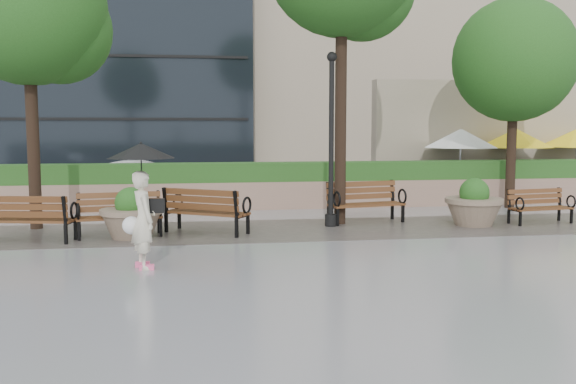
{
  "coord_description": "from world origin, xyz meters",
  "views": [
    {
      "loc": [
        -1.84,
        -11.66,
        2.46
      ],
      "look_at": [
        0.11,
        1.07,
        1.1
      ],
      "focal_mm": 40.0,
      "sensor_mm": 36.0,
      "label": 1
    }
  ],
  "objects": [
    {
      "name": "bench_4",
      "position": [
        6.75,
        2.99,
        0.25
      ],
      "size": [
        1.67,
        0.87,
        0.85
      ],
      "rotation": [
        0.0,
        0.0,
        0.15
      ],
      "color": "#5A311A",
      "rests_on": "ground"
    },
    {
      "name": "bench_2",
      "position": [
        -1.49,
        2.8,
        0.31
      ],
      "size": [
        2.01,
        1.67,
        1.03
      ],
      "rotation": [
        0.0,
        0.0,
        2.57
      ],
      "color": "#5A311A",
      "rests_on": "ground"
    },
    {
      "name": "planter_left",
      "position": [
        -3.12,
        2.43,
        0.44
      ],
      "size": [
        1.33,
        1.33,
        1.12
      ],
      "color": "#7F6B56",
      "rests_on": "ground"
    },
    {
      "name": "lamppost",
      "position": [
        1.5,
        3.34,
        1.84
      ],
      "size": [
        0.28,
        0.28,
        4.16
      ],
      "color": "black",
      "rests_on": "ground"
    },
    {
      "name": "cobble_strip",
      "position": [
        0.0,
        3.0,
        0.01
      ],
      "size": [
        28.0,
        3.2,
        0.01
      ],
      "primitive_type": "cube",
      "color": "#383330",
      "rests_on": "ground"
    },
    {
      "name": "asphalt_street",
      "position": [
        0.0,
        11.0,
        0.0
      ],
      "size": [
        40.0,
        7.0,
        0.0
      ],
      "primitive_type": "cube",
      "color": "black",
      "rests_on": "ground"
    },
    {
      "name": "car_right",
      "position": [
        -3.47,
        10.26,
        0.63
      ],
      "size": [
        3.99,
        2.03,
        1.26
      ],
      "primitive_type": "imported",
      "rotation": [
        0.0,
        0.0,
        1.38
      ],
      "color": "white",
      "rests_on": "ground"
    },
    {
      "name": "planter_right",
      "position": [
        4.98,
        2.95,
        0.46
      ],
      "size": [
        1.39,
        1.39,
        1.17
      ],
      "color": "#7F6B56",
      "rests_on": "ground"
    },
    {
      "name": "pedestrian",
      "position": [
        -2.65,
        -0.57,
        1.3
      ],
      "size": [
        1.16,
        1.16,
        2.14
      ],
      "rotation": [
        0.0,
        0.0,
        1.91
      ],
      "color": "beige",
      "rests_on": "ground"
    },
    {
      "name": "patio_umb_white",
      "position": [
        7.08,
        8.58,
        1.99
      ],
      "size": [
        2.5,
        2.5,
        2.3
      ],
      "color": "black",
      "rests_on": "ground"
    },
    {
      "name": "tree_0",
      "position": [
        -5.3,
        4.13,
        5.0
      ],
      "size": [
        3.64,
        3.58,
        6.93
      ],
      "color": "black",
      "rests_on": "ground"
    },
    {
      "name": "bench_0",
      "position": [
        -5.19,
        2.29,
        0.3
      ],
      "size": [
        1.96,
        1.1,
        1.0
      ],
      "rotation": [
        0.0,
        0.0,
        2.93
      ],
      "color": "#5A311A",
      "rests_on": "ground"
    },
    {
      "name": "bench_1",
      "position": [
        -3.38,
        2.62,
        0.29
      ],
      "size": [
        1.88,
        0.95,
        0.97
      ],
      "rotation": [
        0.0,
        0.0,
        0.14
      ],
      "color": "#5A311A",
      "rests_on": "ground"
    },
    {
      "name": "tree_2",
      "position": [
        7.69,
        6.1,
        4.21
      ],
      "size": [
        3.64,
        3.58,
        6.12
      ],
      "color": "black",
      "rests_on": "ground"
    },
    {
      "name": "hedge_wall",
      "position": [
        0.0,
        7.0,
        0.66
      ],
      "size": [
        24.0,
        0.8,
        1.35
      ],
      "color": "#957260",
      "rests_on": "ground"
    },
    {
      "name": "ground",
      "position": [
        0.0,
        0.0,
        0.0
      ],
      "size": [
        100.0,
        100.0,
        0.0
      ],
      "primitive_type": "plane",
      "color": "gray",
      "rests_on": "ground"
    },
    {
      "name": "cafe_hedge",
      "position": [
        9.0,
        7.8,
        0.45
      ],
      "size": [
        8.0,
        0.5,
        0.9
      ],
      "primitive_type": "cube",
      "color": "#234517",
      "rests_on": "ground"
    },
    {
      "name": "cafe_wall",
      "position": [
        9.5,
        10.0,
        2.0
      ],
      "size": [
        10.0,
        0.6,
        4.0
      ],
      "primitive_type": "cube",
      "color": "tan",
      "rests_on": "ground"
    },
    {
      "name": "patio_umb_yellow_a",
      "position": [
        9.02,
        8.54,
        1.99
      ],
      "size": [
        2.5,
        2.5,
        2.3
      ],
      "color": "black",
      "rests_on": "ground"
    },
    {
      "name": "bench_3",
      "position": [
        2.5,
        3.78,
        0.3
      ],
      "size": [
        2.01,
        1.13,
        1.02
      ],
      "rotation": [
        0.0,
        0.0,
        0.2
      ],
      "color": "#5A311A",
      "rests_on": "ground"
    }
  ]
}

